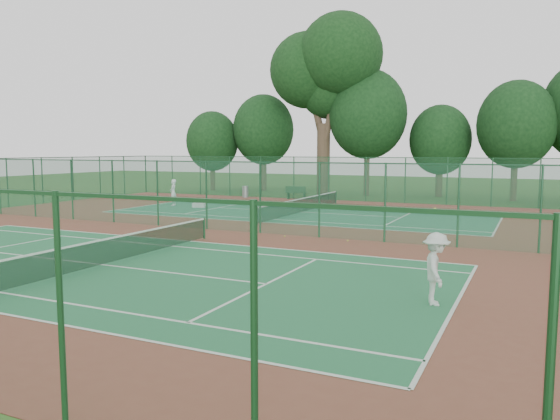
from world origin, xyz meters
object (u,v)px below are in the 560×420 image
object	(u,v)px
player_far	(173,193)
bench	(296,192)
player_near	(436,269)
big_tree	(326,68)
trash_bin	(245,192)
kit_bag	(199,205)

from	to	relation	value
player_far	bench	xyz separation A→B (m)	(5.85, 8.74, -0.42)
player_near	big_tree	world-z (taller)	big_tree
trash_bin	big_tree	distance (m)	13.05
kit_bag	player_far	bearing A→B (deg)	163.26
player_far	big_tree	xyz separation A→B (m)	(6.49, 13.84, 10.20)
bench	player_far	bearing A→B (deg)	-130.38
trash_bin	big_tree	world-z (taller)	big_tree
bench	trash_bin	bearing A→B (deg)	176.26
trash_bin	bench	size ratio (longest dim) A/B	0.55
kit_bag	big_tree	bearing A→B (deg)	63.24
player_far	trash_bin	distance (m)	8.62
kit_bag	big_tree	size ratio (longest dim) A/B	0.06
bench	kit_bag	xyz separation A→B (m)	(-3.50, -9.01, -0.38)
trash_bin	bench	world-z (taller)	bench
player_far	big_tree	distance (m)	18.38
bench	big_tree	bearing A→B (deg)	76.31
player_far	big_tree	bearing A→B (deg)	135.33
bench	big_tree	world-z (taller)	big_tree
player_near	big_tree	distance (m)	36.50
big_tree	player_far	bearing A→B (deg)	-115.12
player_near	bench	bearing A→B (deg)	14.28
trash_bin	player_near	bearing A→B (deg)	-52.52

